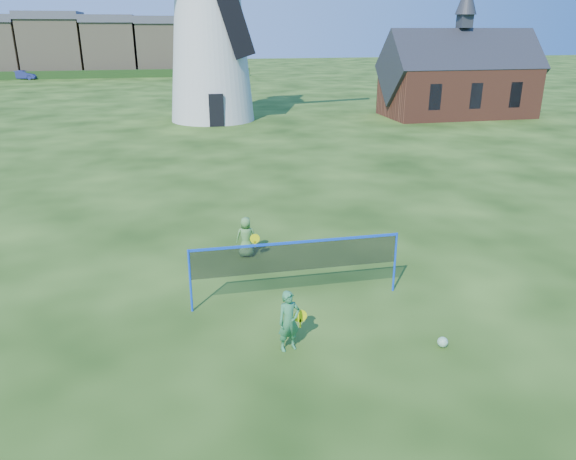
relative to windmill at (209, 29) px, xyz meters
The scene contains 9 objects.
ground 28.52m from the windmill, 91.41° to the right, with size 220.00×220.00×0.00m, color black.
windmill is the anchor object (origin of this frame).
chapel 18.35m from the windmill, ahead, with size 11.10×5.38×9.38m.
badminton_net 28.68m from the windmill, 90.97° to the right, with size 5.05×0.05×1.55m.
player_girl 30.80m from the windmill, 92.10° to the right, with size 0.69×0.42×1.31m.
player_boy 25.87m from the windmill, 92.86° to the right, with size 0.67×0.45×1.18m.
play_ball 31.54m from the windmill, 86.26° to the right, with size 0.22×0.22×0.22m, color green.
hedge 44.76m from the windmill, 120.73° to the left, with size 62.00×0.80×1.00m, color #193814.
car_right 43.85m from the windmill, 118.64° to the left, with size 1.18×3.37×1.11m, color navy.
Camera 1 is at (-2.52, -11.94, 6.22)m, focal length 34.12 mm.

